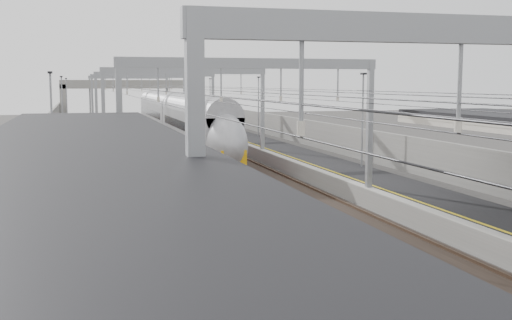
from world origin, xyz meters
TOP-DOWN VIEW (x-y plane):
  - platform_left at (-8.00, 45.00)m, footprint 4.00×120.00m
  - platform_right at (8.00, 45.00)m, footprint 4.00×120.00m
  - tracks at (0.00, 45.00)m, footprint 11.40×140.00m
  - overhead_line at (0.00, 51.62)m, footprint 13.00×140.00m
  - canopy_left at (-8.02, 2.99)m, footprint 4.40×30.00m
  - overbridge at (0.00, 100.00)m, footprint 22.00×2.20m
  - wall_left at (-11.20, 45.00)m, footprint 0.30×120.00m
  - wall_right at (11.20, 45.00)m, footprint 0.30×120.00m
  - train at (1.50, 55.08)m, footprint 2.73×49.68m
  - signal_green at (-5.20, 71.03)m, footprint 0.32×0.32m
  - signal_red_near at (3.20, 62.60)m, footprint 0.32×0.32m
  - signal_red_far at (5.40, 72.28)m, footprint 0.32×0.32m

SIDE VIEW (x-z plane):
  - tracks at x=0.00m, z-range -0.05..0.15m
  - platform_left at x=-8.00m, z-range 0.00..1.00m
  - platform_right at x=8.00m, z-range 0.00..1.00m
  - wall_left at x=-11.20m, z-range 0.00..3.20m
  - wall_right at x=11.20m, z-range 0.00..3.20m
  - train at x=1.50m, z-range -0.04..4.27m
  - signal_green at x=-5.20m, z-range 0.68..4.15m
  - signal_red_near at x=3.20m, z-range 0.68..4.15m
  - signal_red_far at x=5.40m, z-range 0.68..4.15m
  - canopy_left at x=-8.02m, z-range 2.97..7.21m
  - overbridge at x=0.00m, z-range 1.86..8.76m
  - overhead_line at x=0.00m, z-range 2.84..9.44m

